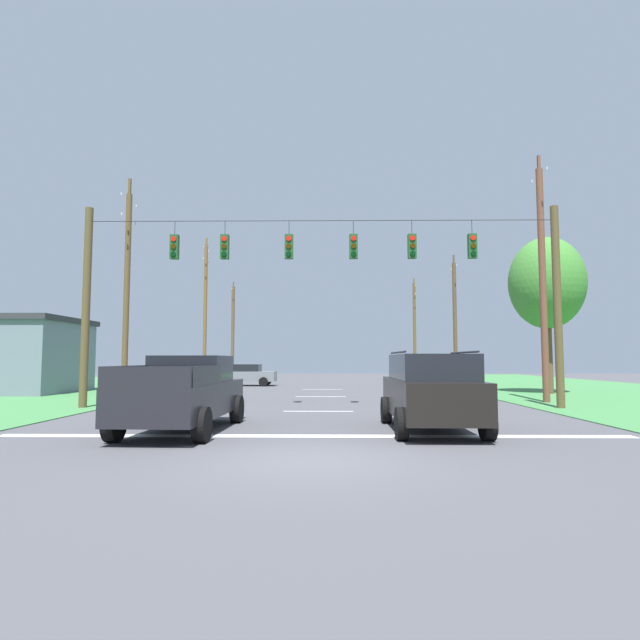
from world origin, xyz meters
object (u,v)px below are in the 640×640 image
utility_pole_near_left (415,328)px  utility_pole_distant_right (205,310)px  overhead_signal_span (320,291)px  utility_pole_far_left (127,288)px  distant_car_crossing_white (449,375)px  distant_car_oncoming (245,375)px  suv_black (430,390)px  utility_pole_distant_left (233,331)px  utility_pole_far_right (455,321)px  tree_roadside_right (547,283)px  pickup_truck (185,393)px  utility_pole_mid_right (543,280)px

utility_pole_near_left → utility_pole_distant_right: 23.31m
overhead_signal_span → utility_pole_far_left: bearing=155.9°
distant_car_crossing_white → distant_car_oncoming: (-14.39, 0.24, 0.00)m
suv_black → utility_pole_far_left: size_ratio=0.46×
utility_pole_far_left → utility_pole_distant_left: utility_pole_far_left is taller
utility_pole_far_right → utility_pole_distant_right: (-18.96, 0.59, 0.95)m
utility_pole_near_left → tree_roadside_right: (2.88, -25.50, 0.85)m
utility_pole_near_left → tree_roadside_right: 25.68m
utility_pole_far_right → utility_pole_distant_left: (-19.46, 15.07, 0.15)m
distant_car_oncoming → utility_pole_distant_left: bearing=103.4°
utility_pole_distant_left → distant_car_oncoming: bearing=-76.6°
pickup_truck → utility_pole_mid_right: (13.11, 8.85, 4.33)m
distant_car_crossing_white → utility_pole_far_left: size_ratio=0.42×
suv_black → utility_pole_distant_left: (-12.54, 40.23, 3.81)m
distant_car_oncoming → utility_pole_far_left: 14.14m
utility_pole_far_left → distant_car_oncoming: bearing=74.6°
utility_pole_distant_left → suv_black: bearing=-72.7°
utility_pole_distant_left → distant_car_crossing_white: bearing=-43.1°
utility_pole_distant_right → tree_roadside_right: utility_pole_distant_right is taller
utility_pole_far_right → utility_pole_distant_right: bearing=178.2°
distant_car_oncoming → utility_pole_mid_right: bearing=-43.4°
utility_pole_mid_right → tree_roadside_right: utility_pole_mid_right is taller
overhead_signal_span → distant_car_oncoming: overhead_signal_span is taller
overhead_signal_span → utility_pole_far_left: (-9.10, 4.07, 0.68)m
overhead_signal_span → distant_car_crossing_white: bearing=62.2°
utility_pole_distant_right → distant_car_crossing_white: bearing=-8.8°
suv_black → utility_pole_mid_right: size_ratio=0.44×
distant_car_crossing_white → utility_pole_mid_right: utility_pole_mid_right is taller
pickup_truck → utility_pole_distant_right: utility_pole_distant_right is taller
distant_car_crossing_white → distant_car_oncoming: bearing=179.0°
overhead_signal_span → distant_car_crossing_white: overhead_signal_span is taller
utility_pole_far_right → utility_pole_far_left: (-18.96, -14.92, 0.45)m
utility_pole_near_left → utility_pole_far_left: utility_pole_far_left is taller
distant_car_crossing_white → utility_pole_distant_right: utility_pole_distant_right is taller
suv_black → utility_pole_far_right: size_ratio=0.49×
utility_pole_far_right → utility_pole_near_left: 14.83m
overhead_signal_span → utility_pole_distant_left: (-9.60, 34.05, 0.38)m
utility_pole_near_left → distant_car_crossing_white: bearing=-91.7°
utility_pole_distant_left → overhead_signal_span: bearing=-74.3°
distant_car_crossing_white → utility_pole_near_left: utility_pole_near_left is taller
utility_pole_far_right → utility_pole_mid_right: bearing=-90.7°
utility_pole_near_left → utility_pole_far_right: bearing=-88.0°
utility_pole_mid_right → utility_pole_far_left: (-18.75, 1.40, -0.12)m
distant_car_crossing_white → overhead_signal_span: bearing=-117.8°
suv_black → pickup_truck: bearing=-179.9°
utility_pole_far_left → tree_roadside_right: bearing=11.2°
suv_black → utility_pole_far_right: utility_pole_far_right is taller
distant_car_crossing_white → utility_pole_far_right: size_ratio=0.44×
distant_car_oncoming → utility_pole_near_left: size_ratio=0.42×
overhead_signal_span → utility_pole_near_left: bearing=74.5°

